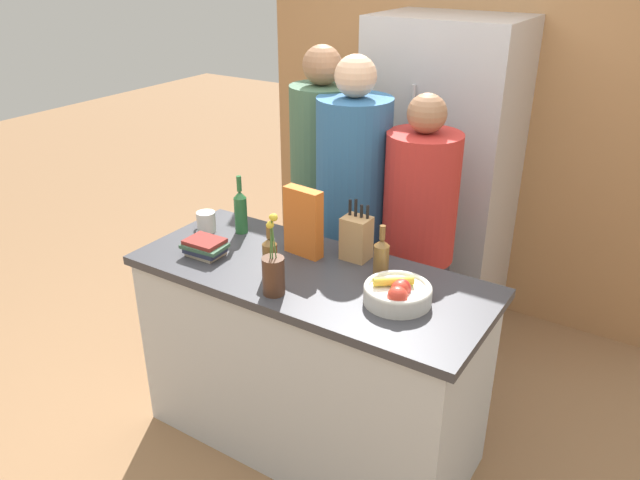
% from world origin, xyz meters
% --- Properties ---
extents(ground_plane, '(14.00, 14.00, 0.00)m').
position_xyz_m(ground_plane, '(0.00, 0.00, 0.00)').
color(ground_plane, '#936B47').
extents(kitchen_island, '(1.59, 0.67, 0.93)m').
position_xyz_m(kitchen_island, '(0.00, 0.00, 0.47)').
color(kitchen_island, silver).
rests_on(kitchen_island, ground_plane).
extents(back_wall_wood, '(2.79, 0.12, 2.60)m').
position_xyz_m(back_wall_wood, '(0.00, 1.77, 1.30)').
color(back_wall_wood, '#AD7A4C').
rests_on(back_wall_wood, ground_plane).
extents(refrigerator, '(0.82, 0.62, 1.87)m').
position_xyz_m(refrigerator, '(0.01, 1.41, 0.93)').
color(refrigerator, '#B7B7BC').
rests_on(refrigerator, ground_plane).
extents(fruit_bowl, '(0.27, 0.27, 0.11)m').
position_xyz_m(fruit_bowl, '(0.43, -0.03, 0.98)').
color(fruit_bowl, silver).
rests_on(fruit_bowl, kitchen_island).
extents(knife_block, '(0.12, 0.10, 0.28)m').
position_xyz_m(knife_block, '(0.10, 0.22, 1.03)').
color(knife_block, tan).
rests_on(knife_block, kitchen_island).
extents(flower_vase, '(0.09, 0.09, 0.35)m').
position_xyz_m(flower_vase, '(-0.02, -0.23, 1.03)').
color(flower_vase, '#4C2D1E').
rests_on(flower_vase, kitchen_island).
extents(cereal_box, '(0.19, 0.08, 0.32)m').
position_xyz_m(cereal_box, '(-0.12, 0.13, 1.09)').
color(cereal_box, orange).
rests_on(cereal_box, kitchen_island).
extents(coffee_mug, '(0.13, 0.09, 0.10)m').
position_xyz_m(coffee_mug, '(-0.67, 0.08, 0.98)').
color(coffee_mug, silver).
rests_on(coffee_mug, kitchen_island).
extents(book_stack, '(0.20, 0.15, 0.08)m').
position_xyz_m(book_stack, '(-0.49, -0.12, 0.97)').
color(book_stack, '#B7A88E').
rests_on(book_stack, kitchen_island).
extents(bottle_oil, '(0.07, 0.07, 0.24)m').
position_xyz_m(bottle_oil, '(0.28, 0.13, 1.02)').
color(bottle_oil, brown).
rests_on(bottle_oil, kitchen_island).
extents(bottle_vinegar, '(0.06, 0.06, 0.24)m').
position_xyz_m(bottle_vinegar, '(-0.12, -0.12, 1.02)').
color(bottle_vinegar, brown).
rests_on(bottle_vinegar, kitchen_island).
extents(bottle_wine, '(0.06, 0.06, 0.29)m').
position_xyz_m(bottle_wine, '(-0.51, 0.17, 1.04)').
color(bottle_wine, '#286633').
rests_on(bottle_wine, kitchen_island).
extents(person_at_sink, '(0.35, 0.35, 1.76)m').
position_xyz_m(person_at_sink, '(-0.42, 0.77, 0.99)').
color(person_at_sink, '#383842').
rests_on(person_at_sink, ground_plane).
extents(person_in_blue, '(0.38, 0.38, 1.75)m').
position_xyz_m(person_in_blue, '(-0.16, 0.64, 0.98)').
color(person_in_blue, '#383842').
rests_on(person_in_blue, ground_plane).
extents(person_in_red_tee, '(0.36, 0.36, 1.60)m').
position_xyz_m(person_in_red_tee, '(0.20, 0.68, 0.89)').
color(person_in_red_tee, '#383842').
rests_on(person_in_red_tee, ground_plane).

